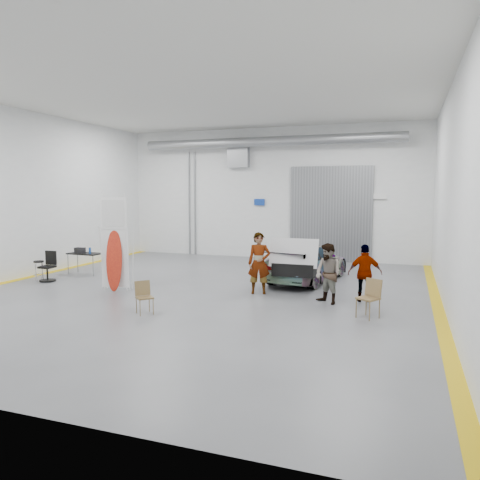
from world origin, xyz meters
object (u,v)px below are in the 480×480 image
(person_a, at_px, (259,263))
(person_b, at_px, (328,274))
(office_chair, at_px, (49,268))
(person_c, at_px, (365,273))
(surfboard_display, at_px, (113,251))
(work_table, at_px, (84,253))
(folding_chair_far, at_px, (368,306))
(shop_stool, at_px, (39,271))
(folding_chair_near, at_px, (145,304))
(sedan_car, at_px, (307,262))

(person_a, relative_size, person_b, 1.12)
(office_chair, bearing_deg, person_c, 0.62)
(person_a, height_order, surfboard_display, surfboard_display)
(work_table, bearing_deg, person_c, -5.60)
(person_c, height_order, folding_chair_far, person_c)
(shop_stool, bearing_deg, folding_chair_near, -24.05)
(surfboard_display, xyz_separation_m, folding_chair_near, (2.38, -2.08, -1.00))
(sedan_car, distance_m, person_b, 3.35)
(office_chair, bearing_deg, sedan_car, 17.70)
(folding_chair_near, xyz_separation_m, office_chair, (-5.44, 2.67, 0.19))
(sedan_car, bearing_deg, shop_stool, 29.97)
(shop_stool, height_order, work_table, work_table)
(person_a, relative_size, folding_chair_near, 2.27)
(work_table, relative_size, office_chair, 1.25)
(folding_chair_far, xyz_separation_m, shop_stool, (-11.14, 1.06, 0.05))
(person_c, distance_m, office_chair, 10.60)
(folding_chair_far, xyz_separation_m, work_table, (-10.59, 2.76, 0.49))
(folding_chair_near, bearing_deg, folding_chair_far, -31.66)
(person_c, bearing_deg, office_chair, -11.09)
(folding_chair_near, relative_size, folding_chair_far, 0.86)
(shop_stool, relative_size, work_table, 0.55)
(person_a, bearing_deg, work_table, 156.79)
(person_c, relative_size, work_table, 1.28)
(folding_chair_near, bearing_deg, person_a, 10.83)
(person_c, distance_m, folding_chair_far, 1.83)
(shop_stool, bearing_deg, person_b, 0.55)
(work_table, height_order, office_chair, office_chair)
(person_c, bearing_deg, sedan_car, -63.38)
(sedan_car, height_order, shop_stool, sedan_car)
(sedan_car, height_order, person_a, person_a)
(person_a, height_order, shop_stool, person_a)
(sedan_car, distance_m, folding_chair_far, 4.90)
(person_c, height_order, shop_stool, person_c)
(work_table, bearing_deg, folding_chair_near, -39.30)
(folding_chair_far, relative_size, work_table, 0.75)
(folding_chair_near, height_order, shop_stool, folding_chair_near)
(surfboard_display, relative_size, work_table, 2.43)
(person_b, bearing_deg, person_a, -159.22)
(shop_stool, xyz_separation_m, work_table, (0.55, 1.70, 0.44))
(folding_chair_far, distance_m, work_table, 10.96)
(work_table, bearing_deg, person_b, -9.65)
(sedan_car, bearing_deg, person_b, 121.68)
(person_c, xyz_separation_m, folding_chair_far, (0.23, -1.74, -0.52))
(person_b, distance_m, folding_chair_near, 5.02)
(person_a, bearing_deg, folding_chair_near, -137.01)
(person_a, bearing_deg, shop_stool, 169.78)
(sedan_car, distance_m, work_table, 8.32)
(surfboard_display, distance_m, shop_stool, 3.54)
(person_a, relative_size, work_table, 1.47)
(folding_chair_near, height_order, work_table, work_table)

